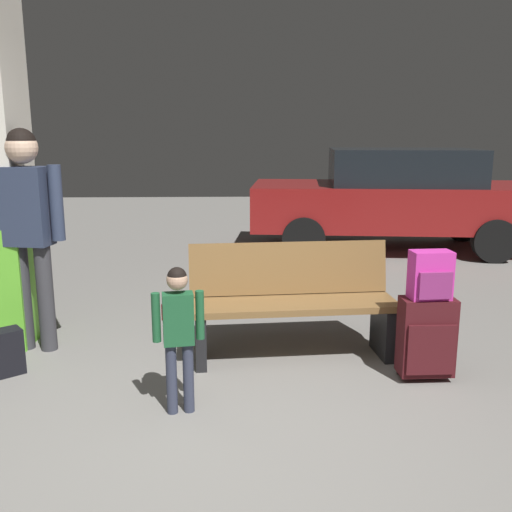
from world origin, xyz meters
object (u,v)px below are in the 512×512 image
(child, at_px, (178,325))
(suitcase, at_px, (427,337))
(adult, at_px, (27,217))
(bench, at_px, (292,302))
(parked_car_near, at_px, (393,197))
(backpack_bright, at_px, (431,276))
(backpack_dark_floor, at_px, (2,353))

(child, bearing_deg, suitcase, 14.02)
(adult, bearing_deg, suitcase, -13.29)
(bench, xyz_separation_m, parked_car_near, (1.93, 4.16, 0.36))
(bench, xyz_separation_m, backpack_bright, (0.91, -0.50, 0.33))
(backpack_dark_floor, relative_size, parked_car_near, 0.08)
(bench, distance_m, child, 1.23)
(backpack_bright, bearing_deg, bench, 151.54)
(adult, bearing_deg, backpack_dark_floor, -98.89)
(bench, relative_size, child, 1.72)
(backpack_bright, bearing_deg, adult, 166.70)
(child, bearing_deg, parked_car_near, 61.77)
(child, bearing_deg, bench, 49.12)
(backpack_dark_floor, bearing_deg, backpack_bright, -3.55)
(backpack_bright, bearing_deg, backpack_dark_floor, 176.45)
(backpack_dark_floor, xyz_separation_m, parked_car_near, (4.08, 4.47, 0.64))
(backpack_bright, height_order, adult, adult)
(suitcase, height_order, parked_car_near, parked_car_near)
(suitcase, xyz_separation_m, adult, (-2.98, 0.71, 0.78))
(bench, relative_size, backpack_dark_floor, 4.81)
(child, height_order, backpack_dark_floor, child)
(backpack_dark_floor, bearing_deg, parked_car_near, 47.56)
(child, xyz_separation_m, parked_car_near, (2.73, 5.08, 0.22))
(bench, bearing_deg, backpack_bright, -28.46)
(backpack_dark_floor, bearing_deg, suitcase, -3.54)
(suitcase, xyz_separation_m, parked_car_near, (1.02, 4.66, 0.48))
(bench, relative_size, adult, 0.92)
(bench, distance_m, backpack_dark_floor, 2.19)
(suitcase, bearing_deg, backpack_bright, -51.76)
(suitcase, height_order, backpack_bright, backpack_bright)
(bench, bearing_deg, adult, 174.20)
(adult, height_order, backpack_dark_floor, adult)
(bench, relative_size, parked_car_near, 0.38)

